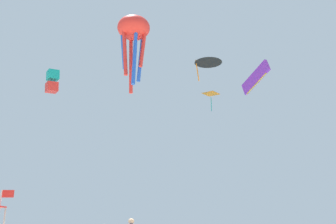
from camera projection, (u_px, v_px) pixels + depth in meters
banner_flag at (0, 217)px, 17.65m from camera, size 0.61×0.06×3.19m
kite_diamond_orange at (211, 95)px, 49.42m from camera, size 2.48×2.48×2.44m
kite_delta_black at (208, 60)px, 43.44m from camera, size 4.27×4.27×2.47m
kite_octopus_red at (134, 32)px, 26.62m from camera, size 2.87×2.87×5.40m
kite_parafoil_purple at (255, 78)px, 49.39m from camera, size 2.51×5.25×3.36m
kite_box_teal at (52, 81)px, 37.95m from camera, size 1.49×1.47×2.29m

